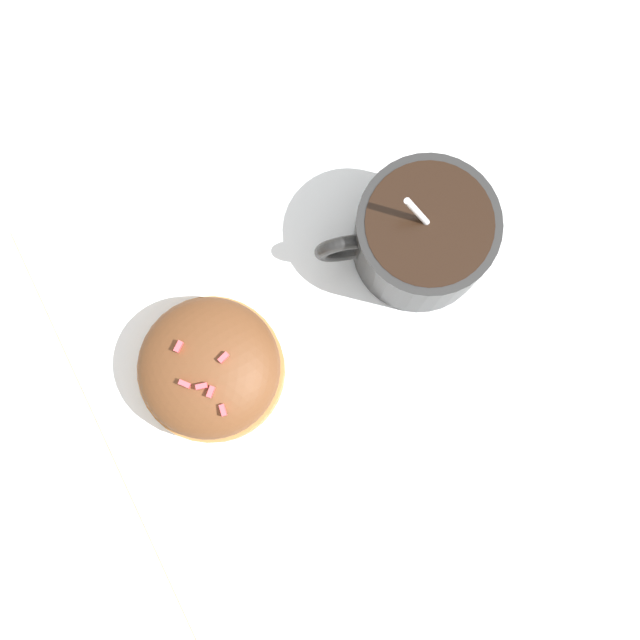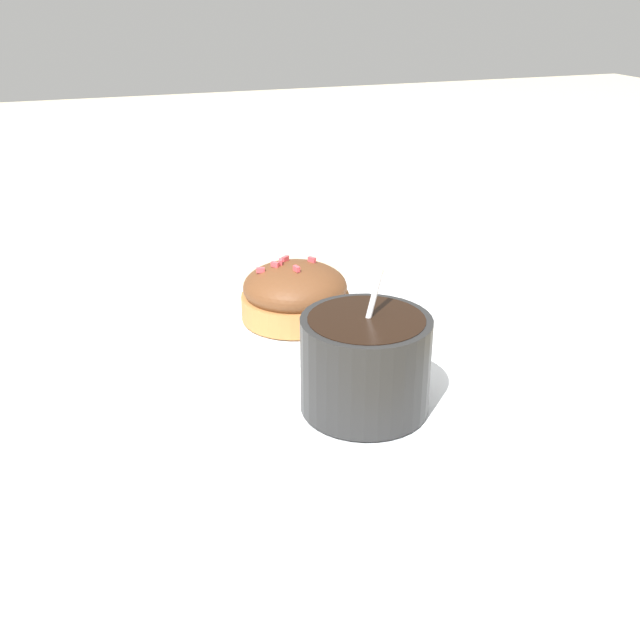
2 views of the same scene
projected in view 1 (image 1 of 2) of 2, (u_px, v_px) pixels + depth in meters
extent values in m
plane|color=#C6B793|center=(325.00, 322.00, 0.59)|extent=(3.00, 3.00, 0.00)
cube|color=white|center=(325.00, 322.00, 0.59)|extent=(0.35, 0.32, 0.00)
cylinder|color=black|center=(423.00, 236.00, 0.56)|extent=(0.09, 0.09, 0.07)
cylinder|color=black|center=(429.00, 226.00, 0.53)|extent=(0.08, 0.08, 0.01)
torus|color=black|center=(346.00, 248.00, 0.56)|extent=(0.04, 0.02, 0.04)
ellipsoid|color=silver|center=(383.00, 233.00, 0.59)|extent=(0.03, 0.03, 0.01)
cylinder|color=silver|center=(435.00, 231.00, 0.54)|extent=(0.03, 0.04, 0.09)
cylinder|color=#B2753D|center=(212.00, 370.00, 0.57)|extent=(0.09, 0.09, 0.02)
ellipsoid|color=brown|center=(209.00, 368.00, 0.56)|extent=(0.09, 0.09, 0.04)
cube|color=#EA4C56|center=(179.00, 347.00, 0.54)|extent=(0.01, 0.01, 0.00)
cube|color=#EA4C56|center=(211.00, 392.00, 0.53)|extent=(0.01, 0.01, 0.00)
cube|color=#EA4C56|center=(223.00, 410.00, 0.53)|extent=(0.00, 0.01, 0.00)
cube|color=#EA4C56|center=(224.00, 357.00, 0.53)|extent=(0.01, 0.00, 0.00)
cube|color=#EA4C56|center=(185.00, 384.00, 0.53)|extent=(0.01, 0.01, 0.00)
cube|color=#EA4C56|center=(200.00, 383.00, 0.53)|extent=(0.01, 0.01, 0.00)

